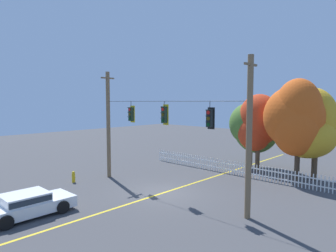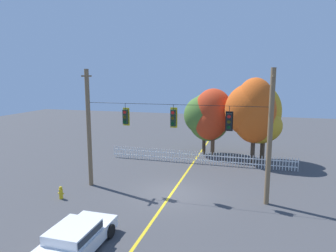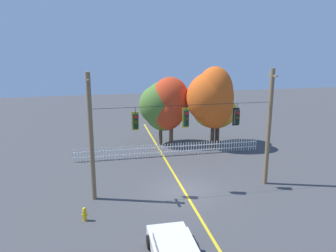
{
  "view_description": "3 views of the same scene",
  "coord_description": "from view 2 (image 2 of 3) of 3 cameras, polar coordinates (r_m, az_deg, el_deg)",
  "views": [
    {
      "loc": [
        12.26,
        -12.48,
        5.54
      ],
      "look_at": [
        -0.41,
        0.85,
        4.02
      ],
      "focal_mm": 31.42,
      "sensor_mm": 36.0,
      "label": 1
    },
    {
      "loc": [
        4.6,
        -17.19,
        7.21
      ],
      "look_at": [
        -0.42,
        0.66,
        4.15
      ],
      "focal_mm": 32.1,
      "sensor_mm": 36.0,
      "label": 2
    },
    {
      "loc": [
        -5.3,
        -20.29,
        9.62
      ],
      "look_at": [
        -0.93,
        0.52,
        4.2
      ],
      "focal_mm": 37.85,
      "sensor_mm": 36.0,
      "label": 3
    }
  ],
  "objects": [
    {
      "name": "ground",
      "position": [
        19.2,
        0.7,
        -12.69
      ],
      "size": [
        80.0,
        80.0,
        0.0
      ],
      "primitive_type": "plane",
      "color": "#424244"
    },
    {
      "name": "lane_centerline_stripe",
      "position": [
        19.2,
        0.7,
        -12.68
      ],
      "size": [
        0.16,
        36.0,
        0.01
      ],
      "primitive_type": "cube",
      "color": "gold",
      "rests_on": "ground"
    },
    {
      "name": "signal_support_span",
      "position": [
        18.09,
        0.72,
        -1.12
      ],
      "size": [
        11.52,
        1.1,
        7.69
      ],
      "color": "brown",
      "rests_on": "ground"
    },
    {
      "name": "traffic_signal_eastbound_side",
      "position": [
        18.97,
        -8.07,
        1.75
      ],
      "size": [
        0.43,
        0.38,
        1.41
      ],
      "color": "black"
    },
    {
      "name": "traffic_signal_northbound_primary",
      "position": [
        17.94,
        1.01,
        1.57
      ],
      "size": [
        0.43,
        0.38,
        1.41
      ],
      "color": "black"
    },
    {
      "name": "traffic_signal_westbound_side",
      "position": [
        17.42,
        11.51,
        0.85
      ],
      "size": [
        0.43,
        0.38,
        1.46
      ],
      "color": "black"
    },
    {
      "name": "white_picket_fence",
      "position": [
        25.32,
        5.87,
        -5.99
      ],
      "size": [
        15.48,
        0.06,
        1.04
      ],
      "color": "white",
      "rests_on": "ground"
    },
    {
      "name": "autumn_maple_near_fence",
      "position": [
        27.94,
        7.32,
        1.85
      ],
      "size": [
        4.27,
        3.28,
        5.8
      ],
      "color": "#473828",
      "rests_on": "ground"
    },
    {
      "name": "autumn_maple_mid",
      "position": [
        27.39,
        8.51,
        2.37
      ],
      "size": [
        3.39,
        2.9,
        6.17
      ],
      "color": "brown",
      "rests_on": "ground"
    },
    {
      "name": "autumn_oak_far_east",
      "position": [
        25.68,
        15.74,
        2.81
      ],
      "size": [
        4.16,
        3.54,
        7.14
      ],
      "color": "#473828",
      "rests_on": "ground"
    },
    {
      "name": "autumn_maple_far_west",
      "position": [
        26.85,
        16.97,
        1.41
      ],
      "size": [
        3.93,
        3.74,
        6.54
      ],
      "color": "brown",
      "rests_on": "ground"
    },
    {
      "name": "parked_car",
      "position": [
        13.83,
        -17.23,
        -19.61
      ],
      "size": [
        2.04,
        4.21,
        1.15
      ],
      "color": "white",
      "rests_on": "ground"
    },
    {
      "name": "fire_hydrant",
      "position": [
        19.38,
        -19.67,
        -11.83
      ],
      "size": [
        0.38,
        0.22,
        0.78
      ],
      "color": "gold",
      "rests_on": "ground"
    }
  ]
}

